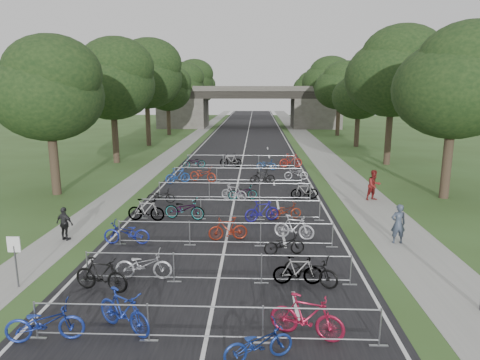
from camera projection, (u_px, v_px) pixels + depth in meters
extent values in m
plane|color=#364F22|center=(206.00, 342.00, 11.48)|extent=(200.00, 200.00, 0.00)
cube|color=black|center=(247.00, 137.00, 60.32)|extent=(11.00, 140.00, 0.01)
cube|color=gray|center=(304.00, 137.00, 60.02)|extent=(3.00, 140.00, 0.01)
cube|color=gray|center=(194.00, 136.00, 60.61)|extent=(2.00, 140.00, 0.01)
cube|color=silver|center=(247.00, 137.00, 60.32)|extent=(0.12, 140.00, 0.00)
cube|color=#47453F|center=(184.00, 113.00, 74.89)|extent=(8.00, 8.00, 5.00)
cube|color=#47453F|center=(315.00, 113.00, 74.02)|extent=(8.00, 8.00, 5.00)
cube|color=black|center=(249.00, 95.00, 73.80)|extent=(30.00, 8.00, 1.20)
cube|color=#47453F|center=(249.00, 89.00, 69.88)|extent=(30.00, 0.40, 0.90)
cube|color=#47453F|center=(250.00, 89.00, 77.30)|extent=(30.00, 0.40, 0.90)
cylinder|color=#4C4C51|center=(16.00, 267.00, 14.51)|extent=(0.06, 0.06, 1.50)
cube|color=white|center=(14.00, 244.00, 14.34)|extent=(0.45, 0.04, 0.55)
cylinder|color=#33261C|center=(54.00, 162.00, 27.10)|extent=(0.56, 0.56, 4.20)
ellipsoid|color=black|center=(48.00, 96.00, 26.24)|extent=(6.72, 6.72, 5.51)
sphere|color=black|center=(52.00, 73.00, 25.44)|extent=(5.38, 5.38, 5.38)
sphere|color=black|center=(45.00, 109.00, 26.92)|extent=(4.37, 4.37, 4.37)
cylinder|color=#33261C|center=(447.00, 162.00, 26.15)|extent=(0.56, 0.56, 4.48)
ellipsoid|color=black|center=(455.00, 89.00, 25.22)|extent=(7.17, 7.17, 5.88)
sphere|color=black|center=(472.00, 64.00, 24.41)|extent=(5.73, 5.73, 5.73)
sphere|color=black|center=(441.00, 104.00, 25.92)|extent=(4.66, 4.66, 4.66)
cylinder|color=#33261C|center=(115.00, 137.00, 38.77)|extent=(0.56, 0.56, 4.72)
ellipsoid|color=black|center=(112.00, 85.00, 37.80)|extent=(7.56, 7.56, 6.20)
sphere|color=black|center=(116.00, 67.00, 36.97)|extent=(6.05, 6.05, 6.05)
sphere|color=black|center=(109.00, 95.00, 38.50)|extent=(4.91, 4.91, 4.91)
cylinder|color=#33261C|center=(388.00, 136.00, 37.80)|extent=(0.56, 0.56, 5.11)
ellipsoid|color=black|center=(393.00, 78.00, 36.75)|extent=(8.18, 8.18, 6.70)
sphere|color=black|center=(403.00, 58.00, 35.90)|extent=(6.54, 6.54, 6.54)
sphere|color=black|center=(384.00, 90.00, 37.47)|extent=(5.31, 5.31, 5.31)
cylinder|color=#33261C|center=(148.00, 123.00, 50.44)|extent=(0.56, 0.56, 5.25)
ellipsoid|color=black|center=(146.00, 79.00, 49.36)|extent=(8.40, 8.40, 6.89)
sphere|color=black|center=(149.00, 63.00, 48.49)|extent=(6.72, 6.72, 6.72)
sphere|color=black|center=(143.00, 88.00, 50.08)|extent=(5.46, 5.46, 5.46)
cylinder|color=#33261C|center=(357.00, 130.00, 49.66)|extent=(0.56, 0.56, 3.85)
ellipsoid|color=black|center=(359.00, 97.00, 48.87)|extent=(6.16, 6.16, 5.05)
sphere|color=black|center=(366.00, 86.00, 48.10)|extent=(4.93, 4.93, 4.93)
sphere|color=black|center=(353.00, 104.00, 49.53)|extent=(4.00, 4.00, 4.00)
cylinder|color=#33261C|center=(169.00, 120.00, 62.27)|extent=(0.56, 0.56, 4.20)
ellipsoid|color=black|center=(168.00, 92.00, 61.41)|extent=(6.72, 6.72, 5.51)
sphere|color=black|center=(171.00, 82.00, 60.61)|extent=(5.38, 5.38, 5.38)
sphere|color=black|center=(165.00, 97.00, 62.09)|extent=(4.37, 4.37, 4.37)
cylinder|color=#33261C|center=(338.00, 120.00, 61.32)|extent=(0.56, 0.56, 4.48)
ellipsoid|color=black|center=(339.00, 89.00, 60.39)|extent=(7.17, 7.17, 5.88)
sphere|color=black|center=(345.00, 78.00, 59.58)|extent=(5.73, 5.73, 5.73)
sphere|color=black|center=(335.00, 95.00, 61.09)|extent=(4.66, 4.66, 4.66)
cylinder|color=#33261C|center=(183.00, 114.00, 73.94)|extent=(0.56, 0.56, 4.72)
ellipsoid|color=black|center=(182.00, 86.00, 72.97)|extent=(7.56, 7.56, 6.20)
sphere|color=black|center=(185.00, 77.00, 72.14)|extent=(6.05, 6.05, 6.05)
sphere|color=black|center=(180.00, 92.00, 73.67)|extent=(4.91, 4.91, 4.91)
cylinder|color=#33261C|center=(325.00, 113.00, 72.97)|extent=(0.56, 0.56, 5.11)
ellipsoid|color=black|center=(326.00, 83.00, 71.92)|extent=(8.18, 8.18, 6.70)
sphere|color=black|center=(331.00, 73.00, 71.07)|extent=(6.54, 6.54, 6.54)
sphere|color=black|center=(323.00, 89.00, 72.64)|extent=(5.31, 5.31, 5.31)
cylinder|color=#33261C|center=(193.00, 109.00, 85.61)|extent=(0.56, 0.56, 5.25)
ellipsoid|color=black|center=(192.00, 83.00, 84.53)|extent=(8.40, 8.40, 6.89)
sphere|color=black|center=(195.00, 74.00, 83.66)|extent=(6.72, 6.72, 6.72)
sphere|color=black|center=(190.00, 88.00, 85.25)|extent=(5.46, 5.46, 5.46)
cylinder|color=#33261C|center=(315.00, 113.00, 84.83)|extent=(0.56, 0.56, 3.85)
ellipsoid|color=black|center=(316.00, 93.00, 84.04)|extent=(6.16, 6.16, 5.05)
sphere|color=black|center=(320.00, 87.00, 83.27)|extent=(4.93, 4.93, 4.93)
sphere|color=black|center=(313.00, 97.00, 84.70)|extent=(4.00, 4.00, 4.00)
cylinder|color=#33261C|center=(201.00, 109.00, 97.44)|extent=(0.56, 0.56, 4.20)
ellipsoid|color=black|center=(200.00, 90.00, 96.57)|extent=(6.72, 6.72, 5.51)
sphere|color=black|center=(202.00, 84.00, 95.78)|extent=(5.38, 5.38, 5.38)
sphere|color=black|center=(198.00, 94.00, 97.26)|extent=(4.37, 4.37, 4.37)
cylinder|color=#33261C|center=(308.00, 108.00, 96.49)|extent=(0.56, 0.56, 4.48)
ellipsoid|color=black|center=(309.00, 89.00, 95.56)|extent=(7.17, 7.17, 5.88)
sphere|color=black|center=(312.00, 82.00, 94.75)|extent=(5.73, 5.73, 5.73)
sphere|color=black|center=(306.00, 93.00, 96.26)|extent=(4.66, 4.66, 4.66)
cylinder|color=#979A9F|center=(205.00, 307.00, 11.26)|extent=(9.20, 0.04, 0.04)
cylinder|color=#979A9F|center=(205.00, 336.00, 11.44)|extent=(9.20, 0.04, 0.04)
cylinder|color=#979A9F|center=(36.00, 320.00, 11.53)|extent=(0.05, 0.05, 1.10)
cube|color=#979A9F|center=(38.00, 338.00, 11.65)|extent=(0.50, 0.08, 0.03)
cylinder|color=#979A9F|center=(148.00, 323.00, 11.42)|extent=(0.05, 0.05, 1.10)
cube|color=#979A9F|center=(149.00, 340.00, 11.53)|extent=(0.50, 0.08, 0.03)
cylinder|color=#979A9F|center=(263.00, 325.00, 11.30)|extent=(0.05, 0.05, 1.10)
cube|color=#979A9F|center=(263.00, 343.00, 11.42)|extent=(0.50, 0.08, 0.03)
cylinder|color=#979A9F|center=(380.00, 327.00, 11.19)|extent=(0.05, 0.05, 1.10)
cube|color=#979A9F|center=(379.00, 346.00, 11.30)|extent=(0.50, 0.08, 0.03)
cylinder|color=#979A9F|center=(217.00, 255.00, 14.77)|extent=(9.20, 0.04, 0.04)
cylinder|color=#979A9F|center=(218.00, 278.00, 14.96)|extent=(9.20, 0.04, 0.04)
cylinder|color=#979A9F|center=(87.00, 266.00, 15.05)|extent=(0.05, 0.05, 1.10)
cube|color=#979A9F|center=(89.00, 280.00, 15.16)|extent=(0.50, 0.08, 0.03)
cylinder|color=#979A9F|center=(174.00, 267.00, 14.94)|extent=(0.05, 0.05, 1.10)
cube|color=#979A9F|center=(174.00, 282.00, 15.05)|extent=(0.50, 0.08, 0.03)
cylinder|color=#979A9F|center=(261.00, 269.00, 14.82)|extent=(0.05, 0.05, 1.10)
cube|color=#979A9F|center=(261.00, 283.00, 14.93)|extent=(0.50, 0.08, 0.03)
cylinder|color=#979A9F|center=(351.00, 270.00, 14.70)|extent=(0.05, 0.05, 1.10)
cube|color=#979A9F|center=(350.00, 285.00, 14.82)|extent=(0.50, 0.08, 0.03)
cylinder|color=#979A9F|center=(225.00, 223.00, 18.29)|extent=(9.20, 0.04, 0.04)
cylinder|color=#979A9F|center=(225.00, 242.00, 18.47)|extent=(9.20, 0.04, 0.04)
cylinder|color=#979A9F|center=(120.00, 232.00, 18.57)|extent=(0.05, 0.05, 1.10)
cube|color=#979A9F|center=(120.00, 244.00, 18.68)|extent=(0.50, 0.08, 0.03)
cylinder|color=#979A9F|center=(190.00, 233.00, 18.45)|extent=(0.05, 0.05, 1.10)
cube|color=#979A9F|center=(190.00, 245.00, 18.57)|extent=(0.50, 0.08, 0.03)
cylinder|color=#979A9F|center=(261.00, 234.00, 18.34)|extent=(0.05, 0.05, 1.10)
cube|color=#979A9F|center=(260.00, 246.00, 18.45)|extent=(0.50, 0.08, 0.03)
cylinder|color=#979A9F|center=(332.00, 235.00, 18.22)|extent=(0.05, 0.05, 1.10)
cube|color=#979A9F|center=(332.00, 247.00, 18.33)|extent=(0.50, 0.08, 0.03)
cylinder|color=#979A9F|center=(230.00, 200.00, 22.00)|extent=(9.20, 0.04, 0.04)
cylinder|color=#979A9F|center=(230.00, 216.00, 22.19)|extent=(9.20, 0.04, 0.04)
cylinder|color=#979A9F|center=(142.00, 208.00, 22.28)|extent=(0.05, 0.05, 1.10)
cube|color=#979A9F|center=(143.00, 218.00, 22.39)|extent=(0.50, 0.08, 0.03)
cylinder|color=#979A9F|center=(201.00, 209.00, 22.17)|extent=(0.05, 0.05, 1.10)
cube|color=#979A9F|center=(201.00, 219.00, 22.28)|extent=(0.50, 0.08, 0.03)
cylinder|color=#979A9F|center=(260.00, 210.00, 22.05)|extent=(0.05, 0.05, 1.10)
cube|color=#979A9F|center=(260.00, 220.00, 22.16)|extent=(0.50, 0.08, 0.03)
cylinder|color=#979A9F|center=(320.00, 210.00, 21.93)|extent=(0.05, 0.05, 1.10)
cube|color=#979A9F|center=(319.00, 220.00, 22.05)|extent=(0.50, 0.08, 0.03)
cylinder|color=#979A9F|center=(234.00, 183.00, 25.91)|extent=(9.20, 0.04, 0.04)
cylinder|color=#979A9F|center=(234.00, 197.00, 26.09)|extent=(9.20, 0.04, 0.04)
cylinder|color=#979A9F|center=(159.00, 190.00, 26.19)|extent=(0.05, 0.05, 1.10)
cube|color=#979A9F|center=(160.00, 199.00, 26.30)|extent=(0.50, 0.08, 0.03)
cylinder|color=#979A9F|center=(209.00, 191.00, 26.07)|extent=(0.05, 0.05, 1.10)
cube|color=#979A9F|center=(209.00, 199.00, 26.19)|extent=(0.50, 0.08, 0.03)
cylinder|color=#979A9F|center=(259.00, 191.00, 25.96)|extent=(0.05, 0.05, 1.10)
cube|color=#979A9F|center=(259.00, 200.00, 26.07)|extent=(0.50, 0.08, 0.03)
cylinder|color=#979A9F|center=(310.00, 192.00, 25.84)|extent=(0.05, 0.05, 1.10)
cube|color=#979A9F|center=(310.00, 200.00, 25.95)|extent=(0.50, 0.08, 0.03)
cylinder|color=#979A9F|center=(238.00, 168.00, 30.79)|extent=(9.20, 0.04, 0.04)
cylinder|color=#979A9F|center=(238.00, 180.00, 30.98)|extent=(9.20, 0.04, 0.04)
cylinder|color=#979A9F|center=(175.00, 174.00, 31.07)|extent=(0.05, 0.05, 1.10)
cube|color=#979A9F|center=(175.00, 182.00, 31.19)|extent=(0.50, 0.08, 0.03)
cylinder|color=#979A9F|center=(217.00, 175.00, 30.96)|extent=(0.05, 0.05, 1.10)
cube|color=#979A9F|center=(217.00, 182.00, 31.07)|extent=(0.50, 0.08, 0.03)
cylinder|color=#979A9F|center=(259.00, 175.00, 30.84)|extent=(0.05, 0.05, 1.10)
cube|color=#979A9F|center=(259.00, 182.00, 30.95)|extent=(0.50, 0.08, 0.03)
cylinder|color=#979A9F|center=(302.00, 175.00, 30.73)|extent=(0.05, 0.05, 1.10)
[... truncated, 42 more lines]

